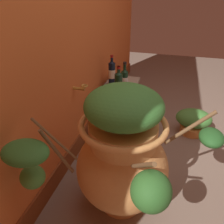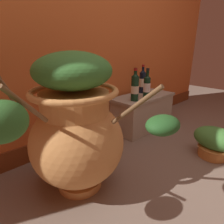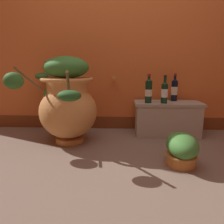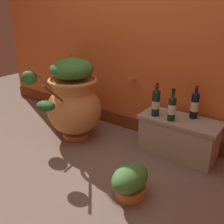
% 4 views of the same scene
% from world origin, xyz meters
% --- Properties ---
extents(ground_plane, '(7.00, 7.00, 0.00)m').
position_xyz_m(ground_plane, '(0.00, 0.00, 0.00)').
color(ground_plane, '#7A6656').
extents(back_wall, '(4.40, 0.33, 2.60)m').
position_xyz_m(back_wall, '(-0.00, 1.20, 1.29)').
color(back_wall, '#D6662D').
rests_on(back_wall, ground_plane).
extents(terracotta_urn, '(0.83, 1.09, 0.90)m').
position_xyz_m(terracotta_urn, '(-0.51, 0.57, 0.44)').
color(terracotta_urn, '#D68E4C').
rests_on(terracotta_urn, ground_plane).
extents(stone_ledge, '(0.77, 0.35, 0.39)m').
position_xyz_m(stone_ledge, '(0.60, 0.89, 0.21)').
color(stone_ledge, '#B2A893').
rests_on(stone_ledge, ground_plane).
extents(wine_bottle_left, '(0.08, 0.08, 0.33)m').
position_xyz_m(wine_bottle_left, '(0.69, 0.98, 0.53)').
color(wine_bottle_left, black).
rests_on(wine_bottle_left, stone_ledge).
extents(wine_bottle_middle, '(0.07, 0.07, 0.31)m').
position_xyz_m(wine_bottle_middle, '(0.54, 0.81, 0.52)').
color(wine_bottle_middle, black).
rests_on(wine_bottle_middle, stone_ledge).
extents(wine_bottle_right, '(0.08, 0.08, 0.33)m').
position_xyz_m(wine_bottle_right, '(0.36, 0.82, 0.54)').
color(wine_bottle_right, black).
rests_on(wine_bottle_right, stone_ledge).
extents(potted_shrub, '(0.26, 0.36, 0.27)m').
position_xyz_m(potted_shrub, '(0.55, 0.07, 0.14)').
color(potted_shrub, '#CC7F3D').
rests_on(potted_shrub, ground_plane).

